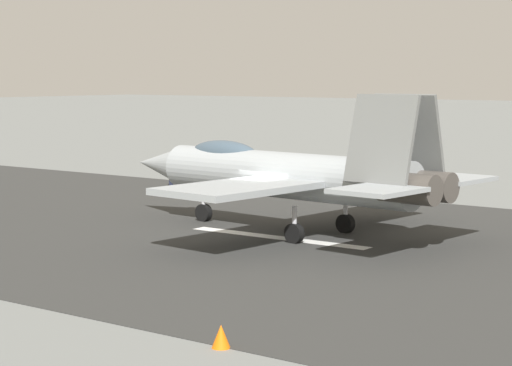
# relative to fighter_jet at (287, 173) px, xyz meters

# --- Properties ---
(ground_plane) EXTENTS (400.00, 400.00, 0.00)m
(ground_plane) POSITION_rel_fighter_jet_xyz_m (0.57, 1.16, -2.40)
(ground_plane) COLOR slate
(runway_strip) EXTENTS (240.00, 26.00, 0.02)m
(runway_strip) POSITION_rel_fighter_jet_xyz_m (0.55, 1.16, -2.39)
(runway_strip) COLOR #2F302E
(runway_strip) RESTS_ON ground
(fighter_jet) EXTENTS (16.27, 13.70, 5.59)m
(fighter_jet) POSITION_rel_fighter_jet_xyz_m (0.00, 0.00, 0.00)
(fighter_jet) COLOR #979EA1
(fighter_jet) RESTS_ON ground
(crew_person) EXTENTS (0.48, 0.59, 1.58)m
(crew_person) POSITION_rel_fighter_jet_xyz_m (14.25, -9.36, -1.61)
(crew_person) COLOR #1E2338
(crew_person) RESTS_ON ground
(marker_cone_near) EXTENTS (0.44, 0.44, 0.55)m
(marker_cone_near) POSITION_rel_fighter_jet_xyz_m (-8.00, 14.22, -2.12)
(marker_cone_near) COLOR orange
(marker_cone_near) RESTS_ON ground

